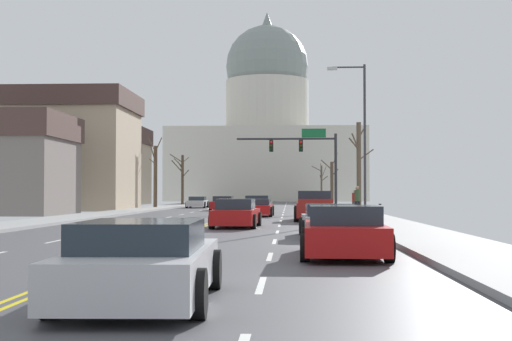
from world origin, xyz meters
TOP-DOWN VIEW (x-y plane):
  - ground at (0.00, -0.00)m, footprint 20.00×180.00m
  - signal_gantry at (5.34, 14.16)m, footprint 7.91×0.41m
  - street_lamp_right at (7.95, -1.64)m, footprint 2.16×0.24m
  - capitol_building at (0.00, 82.05)m, footprint 33.70×18.49m
  - sedan_near_00 at (1.62, 11.01)m, footprint 2.24×4.76m
  - sedan_near_01 at (1.95, 4.06)m, footprint 1.98×4.44m
  - pickup_truck_near_02 at (5.34, -2.47)m, footprint 2.28×5.48m
  - sedan_near_03 at (1.60, -10.15)m, footprint 2.13×4.50m
  - sedan_near_04 at (5.36, -16.56)m, footprint 2.07×4.28m
  - sedan_near_05 at (5.30, -24.00)m, footprint 2.19×4.68m
  - sedan_near_06 at (1.89, -31.28)m, footprint 2.15×4.48m
  - sedan_oncoming_00 at (-1.70, 18.49)m, footprint 2.06×4.49m
  - sedan_oncoming_01 at (-5.15, 27.91)m, footprint 1.98×4.25m
  - flank_building_00 at (-18.61, 46.40)m, footprint 9.14×8.61m
  - flank_building_01 at (-16.31, 18.97)m, footprint 13.35×10.00m
  - flank_building_03 at (-17.56, 33.64)m, footprint 9.22×9.55m
  - bare_tree_00 at (8.11, 50.71)m, footprint 2.11×1.77m
  - bare_tree_01 at (-8.77, 24.91)m, footprint 1.41×1.76m
  - bare_tree_02 at (8.91, 9.05)m, footprint 1.79×1.75m
  - bare_tree_03 at (-8.31, 38.48)m, footprint 2.36×1.91m
  - bare_tree_04 at (8.70, 37.80)m, footprint 2.02×1.52m
  - pedestrian_00 at (8.39, 6.87)m, footprint 0.35×0.34m
  - pedestrian_01 at (8.13, 2.15)m, footprint 0.35×0.34m
  - bicycle_parked at (8.66, -4.34)m, footprint 0.12×1.77m

SIDE VIEW (x-z plane):
  - ground at x=0.00m, z-range -0.08..0.12m
  - bicycle_parked at x=8.66m, z-range 0.06..0.91m
  - sedan_oncoming_01 at x=-5.15m, z-range -0.03..1.08m
  - sedan_near_01 at x=1.95m, z-range -0.02..1.09m
  - sedan_near_04 at x=5.36m, z-range -0.04..1.12m
  - sedan_near_06 at x=1.89m, z-range -0.02..1.15m
  - sedan_oncoming_00 at x=-1.70m, z-range -0.04..1.17m
  - sedan_near_03 at x=1.60m, z-range -0.05..1.22m
  - sedan_near_05 at x=5.30m, z-range -0.03..1.21m
  - sedan_near_00 at x=1.62m, z-range -0.05..1.26m
  - pickup_truck_near_02 at x=5.34m, z-range -0.09..1.54m
  - pedestrian_00 at x=8.39m, z-range 0.22..1.81m
  - pedestrian_01 at x=8.13m, z-range 0.24..2.01m
  - bare_tree_04 at x=8.70m, z-range -0.23..5.55m
  - bare_tree_00 at x=8.11m, z-range 0.26..5.43m
  - bare_tree_03 at x=-8.31m, z-range 0.31..6.08m
  - bare_tree_01 at x=-8.77m, z-range -0.14..6.60m
  - bare_tree_02 at x=8.91m, z-range 0.28..6.68m
  - flank_building_03 at x=-17.56m, z-range 0.05..7.63m
  - signal_gantry at x=5.34m, z-range 1.48..7.91m
  - flank_building_00 at x=-18.61m, z-range 0.06..9.66m
  - street_lamp_right at x=7.95m, z-range 0.87..9.48m
  - flank_building_01 at x=-16.31m, z-range 0.06..10.30m
  - capitol_building at x=0.00m, z-range -4.69..28.64m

